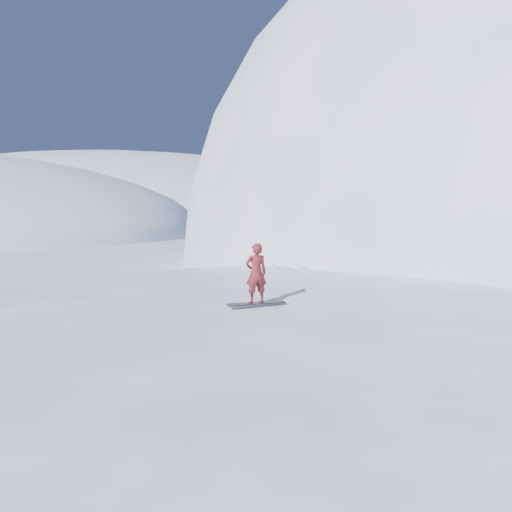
% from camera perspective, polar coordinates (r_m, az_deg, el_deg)
% --- Properties ---
extents(ground, '(400.00, 400.00, 0.00)m').
position_cam_1_polar(ground, '(12.26, 10.42, -17.21)').
color(ground, white).
rests_on(ground, ground).
extents(near_ridge, '(36.00, 28.00, 4.80)m').
position_cam_1_polar(near_ridge, '(15.19, 12.11, -12.47)').
color(near_ridge, white).
rests_on(near_ridge, ground).
extents(peak_shoulder, '(28.00, 24.00, 18.00)m').
position_cam_1_polar(peak_shoulder, '(33.67, 21.02, -2.22)').
color(peak_shoulder, white).
rests_on(peak_shoulder, ground).
extents(far_ridge_c, '(140.00, 90.00, 36.00)m').
position_cam_1_polar(far_ridge_c, '(126.89, -17.55, 4.13)').
color(far_ridge_c, white).
rests_on(far_ridge_c, ground).
extents(wind_bumps, '(16.00, 14.40, 1.00)m').
position_cam_1_polar(wind_bumps, '(14.12, 6.51, -13.86)').
color(wind_bumps, white).
rests_on(wind_bumps, ground).
extents(snowboard, '(1.52, 0.70, 0.03)m').
position_cam_1_polar(snowboard, '(11.61, 0.01, -5.91)').
color(snowboard, black).
rests_on(snowboard, near_ridge).
extents(snowboarder, '(0.63, 0.51, 1.52)m').
position_cam_1_polar(snowboarder, '(11.47, 0.01, -2.15)').
color(snowboarder, maroon).
rests_on(snowboarder, snowboard).
extents(board_tracks, '(2.60, 5.95, 0.04)m').
position_cam_1_polar(board_tracks, '(16.00, 6.12, -2.44)').
color(board_tracks, silver).
rests_on(board_tracks, ground).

